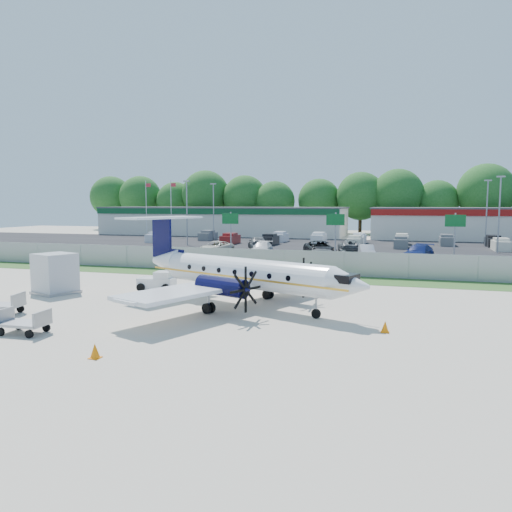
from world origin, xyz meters
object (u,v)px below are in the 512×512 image
(aircraft, at_px, (241,273))
(baggage_cart_far, at_px, (23,323))
(baggage_cart_near, at_px, (0,305))
(service_container, at_px, (55,275))
(pushback_tug, at_px, (158,281))

(aircraft, relative_size, baggage_cart_far, 7.45)
(baggage_cart_near, bearing_deg, service_container, 103.29)
(aircraft, xyz_separation_m, baggage_cart_near, (-11.51, -5.94, -1.39))
(aircraft, distance_m, service_container, 12.99)
(pushback_tug, bearing_deg, baggage_cart_near, -115.56)
(baggage_cart_far, height_order, service_container, service_container)
(baggage_cart_near, height_order, baggage_cart_far, baggage_cart_near)
(aircraft, bearing_deg, service_container, 178.87)
(pushback_tug, relative_size, baggage_cart_near, 1.05)
(baggage_cart_far, bearing_deg, baggage_cart_near, 145.28)
(service_container, bearing_deg, pushback_tug, 27.36)
(baggage_cart_near, distance_m, baggage_cart_far, 4.97)
(aircraft, distance_m, baggage_cart_near, 13.03)
(baggage_cart_near, distance_m, service_container, 6.41)
(aircraft, bearing_deg, pushback_tug, 155.03)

